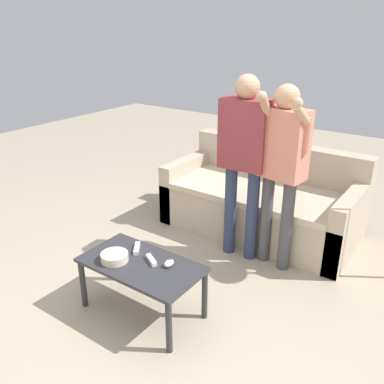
{
  "coord_description": "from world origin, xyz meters",
  "views": [
    {
      "loc": [
        1.56,
        -2.13,
        2.03
      ],
      "look_at": [
        -0.13,
        0.28,
        0.8
      ],
      "focal_mm": 38.42,
      "sensor_mm": 36.0,
      "label": 1
    }
  ],
  "objects_px": {
    "game_remote_wand_far": "(137,248)",
    "coffee_table": "(142,270)",
    "player_right": "(282,158)",
    "player_center": "(244,148)",
    "game_remote_wand_near": "(151,260)",
    "snack_bowl": "(115,257)",
    "game_remote_nunchuk": "(169,263)",
    "couch": "(262,202)"
  },
  "relations": [
    {
      "from": "game_remote_nunchuk",
      "to": "game_remote_wand_near",
      "type": "distance_m",
      "value": 0.14
    },
    {
      "from": "coffee_table",
      "to": "game_remote_wand_near",
      "type": "height_order",
      "value": "game_remote_wand_near"
    },
    {
      "from": "game_remote_nunchuk",
      "to": "player_right",
      "type": "height_order",
      "value": "player_right"
    },
    {
      "from": "couch",
      "to": "snack_bowl",
      "type": "distance_m",
      "value": 1.84
    },
    {
      "from": "player_center",
      "to": "game_remote_wand_near",
      "type": "bearing_deg",
      "value": -96.98
    },
    {
      "from": "coffee_table",
      "to": "player_right",
      "type": "relative_size",
      "value": 0.56
    },
    {
      "from": "coffee_table",
      "to": "player_right",
      "type": "distance_m",
      "value": 1.43
    },
    {
      "from": "couch",
      "to": "game_remote_wand_near",
      "type": "distance_m",
      "value": 1.68
    },
    {
      "from": "game_remote_wand_near",
      "to": "game_remote_wand_far",
      "type": "relative_size",
      "value": 0.97
    },
    {
      "from": "player_right",
      "to": "game_remote_wand_near",
      "type": "bearing_deg",
      "value": -112.35
    },
    {
      "from": "game_remote_wand_far",
      "to": "coffee_table",
      "type": "bearing_deg",
      "value": -38.57
    },
    {
      "from": "player_center",
      "to": "game_remote_wand_far",
      "type": "bearing_deg",
      "value": -107.85
    },
    {
      "from": "coffee_table",
      "to": "player_right",
      "type": "bearing_deg",
      "value": 66.52
    },
    {
      "from": "couch",
      "to": "game_remote_nunchuk",
      "type": "distance_m",
      "value": 1.65
    },
    {
      "from": "game_remote_nunchuk",
      "to": "player_center",
      "type": "relative_size",
      "value": 0.05
    },
    {
      "from": "game_remote_wand_far",
      "to": "player_right",
      "type": "bearing_deg",
      "value": 58.14
    },
    {
      "from": "couch",
      "to": "game_remote_wand_far",
      "type": "distance_m",
      "value": 1.64
    },
    {
      "from": "coffee_table",
      "to": "snack_bowl",
      "type": "bearing_deg",
      "value": -154.14
    },
    {
      "from": "snack_bowl",
      "to": "game_remote_nunchuk",
      "type": "xyz_separation_m",
      "value": [
        0.36,
        0.17,
        -0.01
      ]
    },
    {
      "from": "game_remote_nunchuk",
      "to": "game_remote_wand_near",
      "type": "height_order",
      "value": "game_remote_nunchuk"
    },
    {
      "from": "player_right",
      "to": "game_remote_wand_far",
      "type": "bearing_deg",
      "value": -121.86
    },
    {
      "from": "game_remote_wand_near",
      "to": "snack_bowl",
      "type": "bearing_deg",
      "value": -148.22
    },
    {
      "from": "coffee_table",
      "to": "game_remote_wand_far",
      "type": "bearing_deg",
      "value": 141.43
    },
    {
      "from": "snack_bowl",
      "to": "player_center",
      "type": "height_order",
      "value": "player_center"
    },
    {
      "from": "snack_bowl",
      "to": "player_right",
      "type": "distance_m",
      "value": 1.54
    },
    {
      "from": "game_remote_wand_far",
      "to": "game_remote_nunchuk",
      "type": "bearing_deg",
      "value": -5.79
    },
    {
      "from": "snack_bowl",
      "to": "game_remote_nunchuk",
      "type": "distance_m",
      "value": 0.4
    },
    {
      "from": "couch",
      "to": "player_center",
      "type": "distance_m",
      "value": 0.94
    },
    {
      "from": "snack_bowl",
      "to": "player_right",
      "type": "height_order",
      "value": "player_right"
    },
    {
      "from": "snack_bowl",
      "to": "game_remote_wand_near",
      "type": "relative_size",
      "value": 1.38
    },
    {
      "from": "snack_bowl",
      "to": "coffee_table",
      "type": "bearing_deg",
      "value": 25.86
    },
    {
      "from": "couch",
      "to": "coffee_table",
      "type": "distance_m",
      "value": 1.73
    },
    {
      "from": "player_center",
      "to": "game_remote_wand_far",
      "type": "xyz_separation_m",
      "value": [
        -0.33,
        -1.02,
        -0.6
      ]
    },
    {
      "from": "coffee_table",
      "to": "game_remote_nunchuk",
      "type": "bearing_deg",
      "value": 23.99
    },
    {
      "from": "couch",
      "to": "coffee_table",
      "type": "xyz_separation_m",
      "value": [
        -0.11,
        -1.73,
        0.06
      ]
    },
    {
      "from": "game_remote_nunchuk",
      "to": "game_remote_wand_far",
      "type": "relative_size",
      "value": 0.59
    },
    {
      "from": "player_right",
      "to": "game_remote_wand_far",
      "type": "height_order",
      "value": "player_right"
    },
    {
      "from": "couch",
      "to": "player_center",
      "type": "height_order",
      "value": "player_center"
    },
    {
      "from": "snack_bowl",
      "to": "game_remote_wand_near",
      "type": "xyz_separation_m",
      "value": [
        0.23,
        0.14,
        -0.01
      ]
    },
    {
      "from": "couch",
      "to": "game_remote_wand_far",
      "type": "relative_size",
      "value": 12.87
    },
    {
      "from": "player_center",
      "to": "game_remote_wand_near",
      "type": "distance_m",
      "value": 1.25
    },
    {
      "from": "coffee_table",
      "to": "player_right",
      "type": "height_order",
      "value": "player_right"
    }
  ]
}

